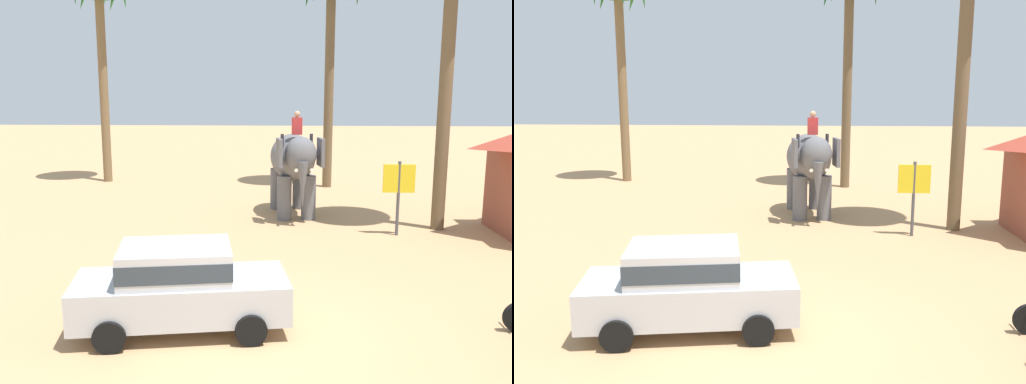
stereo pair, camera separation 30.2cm
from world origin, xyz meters
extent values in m
plane|color=tan|center=(0.00, 0.00, 0.00)|extent=(120.00, 120.00, 0.00)
cube|color=#B7BABF|center=(-1.15, 0.34, 0.68)|extent=(4.32, 2.34, 0.76)
cube|color=#B7BABF|center=(-1.25, 0.32, 1.38)|extent=(2.33, 1.88, 0.64)
cube|color=#2D3842|center=(-1.25, 0.32, 1.38)|extent=(2.35, 1.90, 0.35)
cylinder|color=black|center=(-0.03, 1.38, 0.30)|extent=(0.62, 0.28, 0.60)
cylinder|color=black|center=(0.25, -0.30, 0.30)|extent=(0.62, 0.28, 0.60)
cylinder|color=black|center=(-2.54, 0.97, 0.30)|extent=(0.62, 0.28, 0.60)
cylinder|color=black|center=(-2.26, -0.71, 0.30)|extent=(0.62, 0.28, 0.60)
ellipsoid|color=slate|center=(1.16, 10.58, 2.15)|extent=(2.05, 3.31, 1.70)
cylinder|color=slate|center=(1.73, 9.72, 0.80)|extent=(0.52, 0.52, 1.60)
cylinder|color=slate|center=(0.86, 9.59, 0.80)|extent=(0.52, 0.52, 1.60)
cylinder|color=slate|center=(1.45, 11.56, 0.80)|extent=(0.52, 0.52, 1.60)
cylinder|color=slate|center=(0.58, 11.43, 0.80)|extent=(0.52, 0.52, 1.60)
ellipsoid|color=slate|center=(1.40, 8.97, 2.45)|extent=(1.24, 1.15, 1.20)
cube|color=slate|center=(2.10, 9.18, 2.50)|extent=(0.24, 0.81, 0.96)
cube|color=slate|center=(0.67, 8.96, 2.50)|extent=(0.24, 0.81, 0.96)
cone|color=slate|center=(1.47, 8.52, 1.45)|extent=(0.41, 0.41, 1.60)
cone|color=beige|center=(1.72, 8.61, 1.95)|extent=(0.20, 0.57, 0.21)
cone|color=beige|center=(1.20, 8.53, 1.95)|extent=(0.20, 0.57, 0.21)
cube|color=red|center=(1.28, 9.73, 3.35)|extent=(0.37, 0.29, 0.60)
sphere|color=tan|center=(1.28, 9.73, 3.77)|extent=(0.22, 0.22, 0.22)
cylinder|color=#333338|center=(1.80, 9.81, 2.80)|extent=(0.12, 0.12, 0.55)
cylinder|color=#333338|center=(0.77, 9.66, 2.80)|extent=(0.12, 0.12, 0.55)
cylinder|color=brown|center=(6.01, 8.55, 4.72)|extent=(0.43, 0.43, 9.44)
cylinder|color=brown|center=(2.91, 16.45, 4.70)|extent=(0.43, 0.43, 9.40)
cylinder|color=brown|center=(-8.07, 17.52, 4.75)|extent=(0.43, 0.43, 9.51)
cylinder|color=#4C4C51|center=(4.48, 7.66, 1.20)|extent=(0.10, 0.10, 2.40)
cube|color=yellow|center=(4.48, 7.66, 1.85)|extent=(1.00, 0.08, 0.90)
camera|label=1|loc=(0.80, -9.73, 4.66)|focal=38.68mm
camera|label=2|loc=(1.10, -9.71, 4.66)|focal=38.68mm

